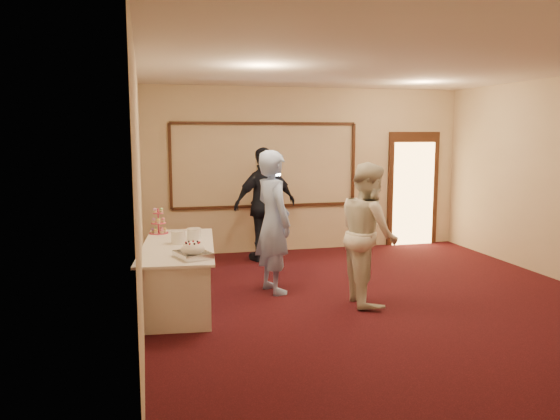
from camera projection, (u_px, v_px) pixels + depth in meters
The scene contains 14 objects.
floor at pixel (385, 304), 6.98m from camera, with size 7.00×7.00×0.00m, color black.
room_walls at pixel (390, 145), 6.70m from camera, with size 6.04×7.04×3.02m.
wall_molding at pixel (266, 165), 9.90m from camera, with size 3.45×0.04×1.55m.
doorway at pixel (413, 190), 10.66m from camera, with size 1.05×0.07×2.20m.
buffet_table at pixel (179, 274), 6.97m from camera, with size 1.12×2.36×0.77m.
pavlova_tray at pixel (193, 251), 6.19m from camera, with size 0.45×0.50×0.17m.
cupcake_stand at pixel (159, 224), 7.68m from camera, with size 0.27×0.27×0.39m.
plate_stack_a at pixel (179, 237), 6.97m from camera, with size 0.20×0.20×0.17m.
plate_stack_b at pixel (194, 234), 7.22m from camera, with size 0.19×0.19×0.16m.
tart at pixel (192, 247), 6.65m from camera, with size 0.25×0.25×0.05m.
man at pixel (273, 222), 7.42m from camera, with size 0.71×0.47×1.95m, color #92B0F1.
woman at pixel (368, 233), 6.95m from camera, with size 0.88×0.69×1.81m, color white.
guest at pixel (265, 204), 9.29m from camera, with size 1.14×0.47×1.94m, color black.
camera_flash at pixel (278, 174), 9.03m from camera, with size 0.07×0.04×0.05m, color white.
Camera 1 is at (-2.94, -6.22, 2.17)m, focal length 35.00 mm.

